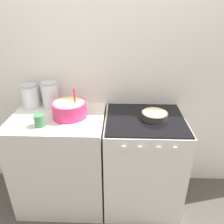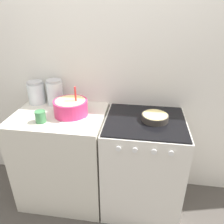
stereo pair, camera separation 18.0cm
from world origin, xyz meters
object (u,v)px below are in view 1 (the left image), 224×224
Objects in this scene: stove at (142,162)px; storage_jar_left at (31,97)px; storage_jar_middle at (51,96)px; tin_can at (40,120)px; mixing_bowl at (70,109)px; baking_pan at (155,115)px.

storage_jar_left is at bearing 168.75° from stove.
storage_jar_middle is 2.50× the size of tin_can.
storage_jar_left is at bearing 153.71° from mixing_bowl.
storage_jar_middle is at bearing 166.35° from stove.
stove is 9.65× the size of tin_can.
stove is 1.03m from storage_jar_middle.
stove is 3.21× the size of mixing_bowl.
baking_pan is 0.92× the size of storage_jar_middle.
tin_can is at bearing -88.20° from storage_jar_middle.
baking_pan is (0.70, -0.00, -0.05)m from mixing_bowl.
storage_jar_middle reaches higher than stove.
stove is at bearing -13.65° from storage_jar_middle.
storage_jar_middle is at bearing 91.80° from tin_can.
tin_can reaches higher than baking_pan.
storage_jar_left is (-1.10, 0.20, 0.06)m from baking_pan.
storage_jar_left is at bearing 119.00° from tin_can.
baking_pan is at bearing 10.04° from tin_can.
baking_pan is at bearing -10.13° from storage_jar_left.
baking_pan reaches higher than stove.
storage_jar_middle is at bearing 167.86° from baking_pan.
baking_pan is 1.02× the size of storage_jar_left.
baking_pan is 0.94m from storage_jar_middle.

